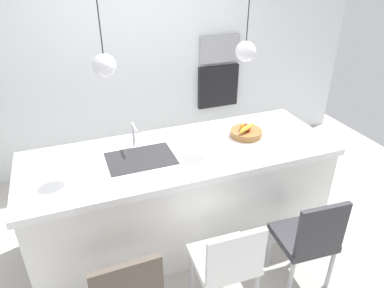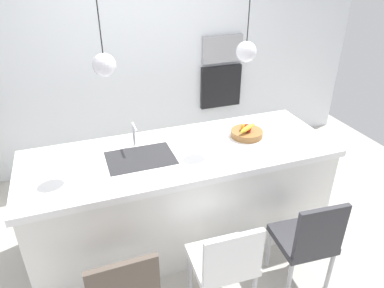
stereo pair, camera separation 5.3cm
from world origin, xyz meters
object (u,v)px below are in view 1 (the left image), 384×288
Objects in this scene: microwave at (219,49)px; chair_far at (309,237)px; chair_middle at (227,261)px; fruit_bowl at (246,131)px; oven at (218,86)px.

chair_far is (-0.33, -2.48, -0.90)m from microwave.
microwave reaches higher than chair_far.
microwave reaches higher than chair_middle.
oven reaches higher than fruit_bowl.
microwave is 2.66m from chair_far.
oven reaches higher than chair_middle.
oven is 2.71m from chair_middle.
fruit_bowl is 0.55× the size of microwave.
chair_middle is at bearing -123.47° from fruit_bowl.
fruit_bowl reaches higher than chair_middle.
microwave is 0.50m from oven.
microwave is at bearing 0.00° from oven.
chair_middle is 0.71m from chair_far.
oven is (0.00, 0.00, -0.50)m from microwave.
chair_far is at bearing -85.22° from fruit_bowl.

